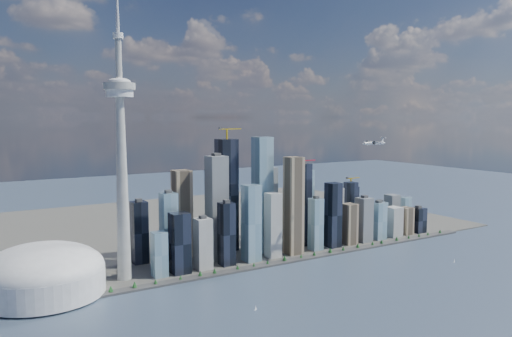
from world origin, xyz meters
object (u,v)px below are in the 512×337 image
airplane (374,143)px  sailboat_west (256,308)px  dome_stadium (43,273)px  sailboat_east (454,261)px  needle_tower (121,153)px

airplane → sailboat_west: airplane is taller
dome_stadium → airplane: (617.13, -135.97, 208.79)m
dome_stadium → sailboat_west: bearing=-40.9°
airplane → sailboat_east: size_ratio=6.90×
sailboat_west → sailboat_east: bearing=-21.6°
dome_stadium → airplane: size_ratio=3.27×
needle_tower → airplane: size_ratio=9.01×
airplane → sailboat_west: 434.29m
sailboat_east → airplane: bearing=130.2°
needle_tower → dome_stadium: bearing=-175.9°
dome_stadium → sailboat_east: (759.96, -230.46, -36.60)m
dome_stadium → sailboat_west: 364.08m
needle_tower → airplane: (477.13, -145.97, 12.39)m
dome_stadium → sailboat_east: size_ratio=22.59×
needle_tower → sailboat_east: size_ratio=62.17×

